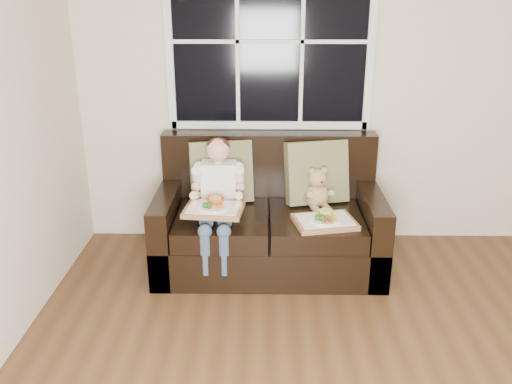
{
  "coord_description": "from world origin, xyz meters",
  "views": [
    {
      "loc": [
        -0.75,
        -1.83,
        2.04
      ],
      "look_at": [
        -0.81,
        1.85,
        0.65
      ],
      "focal_mm": 38.0,
      "sensor_mm": 36.0,
      "label": 1
    }
  ],
  "objects_px": {
    "teddy_bear": "(317,191)",
    "tray_right": "(325,221)",
    "child": "(218,190)",
    "tray_left": "(214,208)",
    "loveseat": "(269,225)"
  },
  "relations": [
    {
      "from": "tray_left",
      "to": "child",
      "type": "bearing_deg",
      "value": 91.5
    },
    {
      "from": "teddy_bear",
      "to": "tray_right",
      "type": "distance_m",
      "value": 0.34
    },
    {
      "from": "teddy_bear",
      "to": "tray_left",
      "type": "xyz_separation_m",
      "value": [
        -0.76,
        -0.33,
        -0.01
      ]
    },
    {
      "from": "teddy_bear",
      "to": "tray_left",
      "type": "relative_size",
      "value": 0.76
    },
    {
      "from": "child",
      "to": "tray_right",
      "type": "xyz_separation_m",
      "value": [
        0.77,
        -0.18,
        -0.16
      ]
    },
    {
      "from": "child",
      "to": "tray_right",
      "type": "bearing_deg",
      "value": -13.07
    },
    {
      "from": "child",
      "to": "teddy_bear",
      "type": "xyz_separation_m",
      "value": [
        0.75,
        0.14,
        -0.06
      ]
    },
    {
      "from": "child",
      "to": "tray_left",
      "type": "relative_size",
      "value": 1.96
    },
    {
      "from": "loveseat",
      "to": "tray_right",
      "type": "bearing_deg",
      "value": -37.05
    },
    {
      "from": "teddy_bear",
      "to": "tray_left",
      "type": "distance_m",
      "value": 0.83
    },
    {
      "from": "loveseat",
      "to": "tray_right",
      "type": "xyz_separation_m",
      "value": [
        0.4,
        -0.3,
        0.17
      ]
    },
    {
      "from": "child",
      "to": "teddy_bear",
      "type": "distance_m",
      "value": 0.76
    },
    {
      "from": "loveseat",
      "to": "tray_left",
      "type": "distance_m",
      "value": 0.57
    },
    {
      "from": "teddy_bear",
      "to": "tray_right",
      "type": "relative_size",
      "value": 0.69
    },
    {
      "from": "loveseat",
      "to": "tray_left",
      "type": "bearing_deg",
      "value": -142.02
    }
  ]
}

